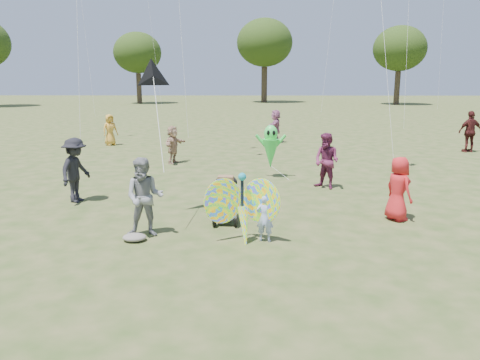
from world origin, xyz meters
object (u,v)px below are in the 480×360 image
crowd_d (173,145)px  crowd_e (327,161)px  crowd_b (76,170)px  crowd_j (276,126)px  alien_kite (271,148)px  adult_man (145,197)px  crowd_h (470,132)px  child_girl (265,218)px  crowd_g (110,130)px  crowd_a (398,189)px  butterfly_kite (243,209)px  jogging_stroller (226,196)px

crowd_d → crowd_e: bearing=-108.7°
crowd_b → crowd_j: crowd_b is taller
alien_kite → crowd_e: bearing=-44.3°
alien_kite → crowd_b: bearing=-148.7°
adult_man → crowd_h: crowd_h is taller
crowd_b → crowd_d: 6.01m
child_girl → crowd_g: crowd_g is taller
crowd_a → crowd_g: crowd_g is taller
child_girl → butterfly_kite: bearing=17.1°
child_girl → butterfly_kite: 0.49m
crowd_a → crowd_j: size_ratio=0.89×
crowd_g → crowd_h: (16.53, -1.85, 0.16)m
adult_man → jogging_stroller: (1.63, 1.02, -0.22)m
child_girl → crowd_d: bearing=-57.3°
crowd_b → butterfly_kite: bearing=-110.7°
crowd_b → crowd_a: bearing=-86.9°
crowd_a → jogging_stroller: bearing=67.8°
crowd_j → jogging_stroller: size_ratio=1.53×
crowd_a → crowd_b: 8.14m
crowd_h → crowd_d: bearing=5.2°
crowd_h → alien_kite: bearing=23.5°
crowd_j → alien_kite: alien_kite is taller
adult_man → crowd_e: (4.44, 4.37, 0.00)m
crowd_b → jogging_stroller: bearing=-99.1°
child_girl → crowd_b: bearing=-19.1°
crowd_e → jogging_stroller: size_ratio=1.52×
crowd_h → jogging_stroller: size_ratio=1.67×
crowd_a → crowd_g: (-10.21, 12.10, 0.01)m
child_girl → crowd_e: (1.97, 4.66, 0.34)m
crowd_d → crowd_h: bearing=-57.1°
crowd_h → alien_kite: 10.62m
crowd_d → child_girl: bearing=-140.2°
jogging_stroller → crowd_j: bearing=86.1°
jogging_stroller → crowd_a: bearing=7.2°
child_girl → crowd_a: (3.12, 1.52, 0.26)m
adult_man → crowd_h: (11.91, 11.48, 0.08)m
crowd_b → crowd_g: 10.85m
crowd_g → crowd_h: size_ratio=0.83×
crowd_g → crowd_a: bearing=-90.9°
crowd_a → crowd_g: bearing=14.9°
crowd_h → crowd_j: size_ratio=1.09×
crowd_h → jogging_stroller: crowd_h is taller
crowd_a → child_girl: bearing=90.7°
crowd_g → adult_man: bearing=-111.9°
crowd_b → crowd_e: (6.87, 1.66, -0.03)m
crowd_a → crowd_e: crowd_e is taller
crowd_h → crowd_b: bearing=23.4°
crowd_a → crowd_h: (6.32, 10.25, 0.17)m
butterfly_kite → crowd_j: bearing=84.3°
adult_man → butterfly_kite: bearing=-10.9°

